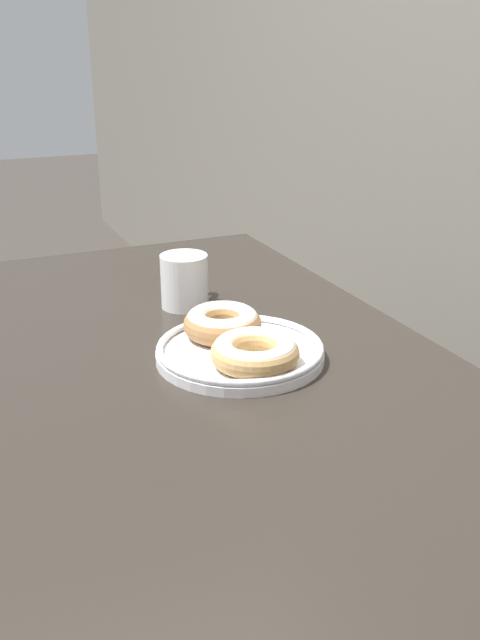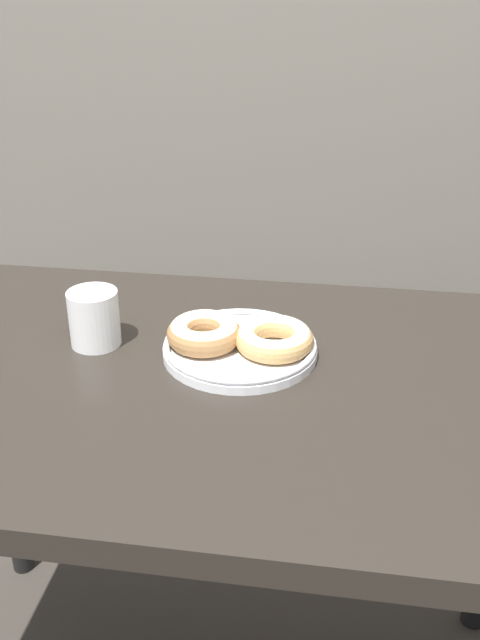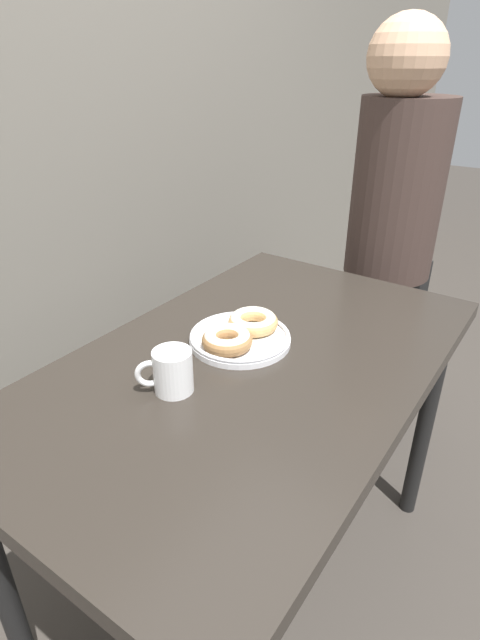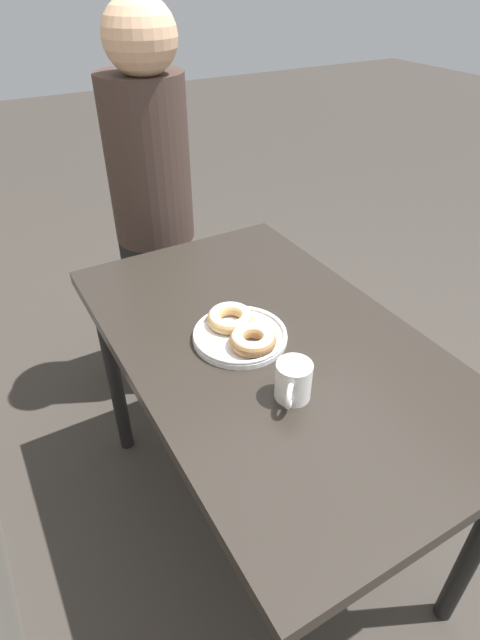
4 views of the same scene
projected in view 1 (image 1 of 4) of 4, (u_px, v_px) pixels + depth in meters
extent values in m
cube|color=#28231E|center=(189.00, 368.00, 1.03)|extent=(1.18, 0.71, 0.04)
cylinder|color=black|center=(233.00, 404.00, 1.74)|extent=(0.05, 0.05, 0.73)
cylinder|color=white|center=(240.00, 354.00, 1.01)|extent=(0.24, 0.24, 0.01)
torus|color=white|center=(240.00, 347.00, 1.01)|extent=(0.24, 0.24, 0.01)
torus|color=tan|center=(255.00, 353.00, 0.96)|extent=(0.16, 0.16, 0.04)
torus|color=silver|center=(255.00, 349.00, 0.96)|extent=(0.15, 0.15, 0.03)
torus|color=#9E7042|center=(223.00, 324.00, 1.05)|extent=(0.16, 0.16, 0.04)
torus|color=silver|center=(222.00, 320.00, 1.05)|extent=(0.15, 0.15, 0.03)
cylinder|color=white|center=(184.00, 281.00, 1.20)|extent=(0.08, 0.08, 0.09)
cylinder|color=#382114|center=(184.00, 259.00, 1.18)|extent=(0.07, 0.07, 0.00)
torus|color=white|center=(195.00, 273.00, 1.24)|extent=(0.05, 0.05, 0.06)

